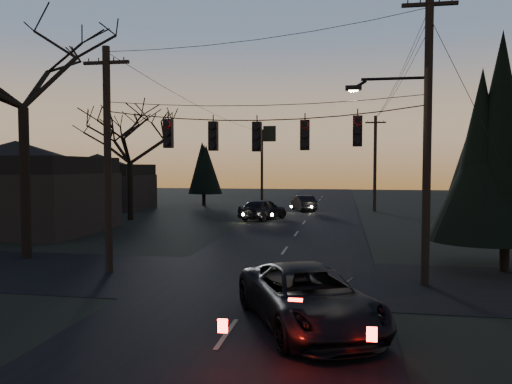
% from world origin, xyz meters
% --- Properties ---
extents(main_road, '(8.00, 120.00, 0.02)m').
position_xyz_m(main_road, '(0.00, 20.00, 0.01)').
color(main_road, black).
rests_on(main_road, ground).
extents(cross_road, '(60.00, 7.00, 0.02)m').
position_xyz_m(cross_road, '(0.00, 10.00, 0.01)').
color(cross_road, black).
rests_on(cross_road, ground).
extents(utility_pole_right, '(5.00, 0.30, 10.00)m').
position_xyz_m(utility_pole_right, '(5.50, 10.00, 0.00)').
color(utility_pole_right, black).
rests_on(utility_pole_right, ground).
extents(utility_pole_left, '(1.80, 0.30, 8.50)m').
position_xyz_m(utility_pole_left, '(-6.00, 10.00, 0.00)').
color(utility_pole_left, black).
rests_on(utility_pole_left, ground).
extents(utility_pole_far_r, '(1.80, 0.30, 8.50)m').
position_xyz_m(utility_pole_far_r, '(5.50, 38.00, 0.00)').
color(utility_pole_far_r, black).
rests_on(utility_pole_far_r, ground).
extents(utility_pole_far_l, '(0.30, 0.30, 8.00)m').
position_xyz_m(utility_pole_far_l, '(-6.00, 46.00, 0.00)').
color(utility_pole_far_l, black).
rests_on(utility_pole_far_l, ground).
extents(span_signal_assembly, '(11.50, 0.44, 1.67)m').
position_xyz_m(span_signal_assembly, '(-0.24, 10.00, 5.18)').
color(span_signal_assembly, black).
rests_on(span_signal_assembly, ground).
extents(bare_tree_left, '(9.06, 9.06, 13.18)m').
position_xyz_m(bare_tree_left, '(-10.99, 12.21, 9.21)').
color(bare_tree_left, black).
rests_on(bare_tree_left, ground).
extents(evergreen_right, '(4.32, 4.32, 8.05)m').
position_xyz_m(evergreen_right, '(8.87, 12.87, 4.62)').
color(evergreen_right, black).
rests_on(evergreen_right, ground).
extents(bare_tree_dist, '(7.53, 7.53, 8.50)m').
position_xyz_m(bare_tree_dist, '(-13.04, 27.68, 5.94)').
color(bare_tree_dist, black).
rests_on(bare_tree_dist, ground).
extents(evergreen_dist, '(3.36, 3.36, 5.73)m').
position_xyz_m(evergreen_dist, '(-11.47, 42.24, 3.45)').
color(evergreen_dist, black).
rests_on(evergreen_dist, ground).
extents(house_left_near, '(10.00, 8.00, 5.60)m').
position_xyz_m(house_left_near, '(-17.00, 20.00, 2.80)').
color(house_left_near, black).
rests_on(house_left_near, ground).
extents(house_left_far, '(9.00, 7.00, 5.20)m').
position_xyz_m(house_left_far, '(-20.00, 36.00, 2.60)').
color(house_left_far, black).
rests_on(house_left_far, ground).
extents(suv_near, '(4.55, 5.99, 1.51)m').
position_xyz_m(suv_near, '(1.90, 4.81, 0.76)').
color(suv_near, black).
rests_on(suv_near, ground).
extents(sedan_oncoming_a, '(3.57, 5.00, 1.58)m').
position_xyz_m(sedan_oncoming_a, '(-3.20, 29.37, 0.79)').
color(sedan_oncoming_a, black).
rests_on(sedan_oncoming_a, ground).
extents(sedan_oncoming_b, '(2.75, 4.41, 1.37)m').
position_xyz_m(sedan_oncoming_b, '(-0.81, 37.42, 0.69)').
color(sedan_oncoming_b, black).
rests_on(sedan_oncoming_b, ground).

